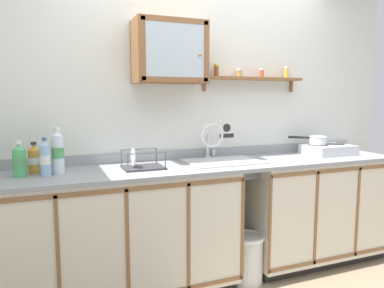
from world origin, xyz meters
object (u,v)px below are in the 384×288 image
at_px(bottle_water_clear_2, 58,152).
at_px(wall_cabinet, 170,52).
at_px(saucepan, 317,140).
at_px(bottle_water_blue_3, 45,159).
at_px(bottle_juice_amber_0, 34,159).
at_px(dish_rack, 142,165).
at_px(warning_sign, 227,131).
at_px(sink, 221,164).
at_px(hot_plate_stove, 328,150).
at_px(trash_bin, 246,258).
at_px(bottle_soda_green_1, 19,161).

height_order(bottle_water_clear_2, wall_cabinet, wall_cabinet).
relative_size(saucepan, bottle_water_blue_3, 1.12).
bearing_deg(bottle_juice_amber_0, dish_rack, -7.97).
height_order(bottle_juice_amber_0, warning_sign, warning_sign).
bearing_deg(sink, bottle_water_clear_2, -179.58).
bearing_deg(dish_rack, hot_plate_stove, 0.98).
bearing_deg(trash_bin, bottle_juice_amber_0, 169.65).
relative_size(bottle_soda_green_1, warning_sign, 1.19).
bearing_deg(dish_rack, bottle_soda_green_1, 179.07).
bearing_deg(saucepan, wall_cabinet, 176.01).
bearing_deg(trash_bin, warning_sign, 83.66).
relative_size(bottle_water_blue_3, warning_sign, 1.29).
bearing_deg(trash_bin, wall_cabinet, 147.58).
relative_size(saucepan, bottle_soda_green_1, 1.22).
relative_size(hot_plate_stove, bottle_soda_green_1, 1.77).
bearing_deg(bottle_soda_green_1, bottle_juice_amber_0, 45.36).
xyz_separation_m(bottle_soda_green_1, wall_cabinet, (1.09, 0.14, 0.76)).
height_order(sink, dish_rack, sink).
xyz_separation_m(sink, hot_plate_stove, (1.09, -0.00, 0.06)).
xyz_separation_m(saucepan, dish_rack, (-1.66, -0.06, -0.11)).
height_order(bottle_juice_amber_0, bottle_water_clear_2, bottle_water_clear_2).
xyz_separation_m(bottle_water_blue_3, wall_cabinet, (0.93, 0.19, 0.75)).
distance_m(bottle_water_clear_2, wall_cabinet, 1.12).
height_order(hot_plate_stove, bottle_water_blue_3, bottle_water_blue_3).
bearing_deg(sink, saucepan, 1.43).
bearing_deg(bottle_water_blue_3, hot_plate_stove, 1.52).
height_order(saucepan, warning_sign, warning_sign).
distance_m(sink, bottle_soda_green_1, 1.49).
relative_size(sink, wall_cabinet, 1.07).
distance_m(bottle_water_blue_3, warning_sign, 1.55).
bearing_deg(bottle_soda_green_1, saucepan, 1.06).
height_order(warning_sign, trash_bin, warning_sign).
bearing_deg(wall_cabinet, trash_bin, -32.42).
height_order(bottle_soda_green_1, wall_cabinet, wall_cabinet).
distance_m(hot_plate_stove, bottle_water_clear_2, 2.34).
xyz_separation_m(bottle_water_clear_2, wall_cabinet, (0.85, 0.13, 0.72)).
height_order(sink, warning_sign, warning_sign).
xyz_separation_m(sink, trash_bin, (0.13, -0.21, -0.74)).
height_order(sink, wall_cabinet, wall_cabinet).
bearing_deg(bottle_water_clear_2, bottle_juice_amber_0, 153.17).
bearing_deg(saucepan, bottle_juice_amber_0, 178.97).
xyz_separation_m(hot_plate_stove, saucepan, (-0.11, 0.03, 0.09)).
height_order(hot_plate_stove, dish_rack, dish_rack).
height_order(bottle_water_clear_2, trash_bin, bottle_water_clear_2).
bearing_deg(bottle_juice_amber_0, hot_plate_stove, -1.66).
distance_m(wall_cabinet, trash_bin, 1.73).
bearing_deg(saucepan, bottle_water_clear_2, -179.13).
xyz_separation_m(dish_rack, wall_cabinet, (0.27, 0.16, 0.85)).
height_order(bottle_soda_green_1, trash_bin, bottle_soda_green_1).
bearing_deg(warning_sign, bottle_soda_green_1, -170.36).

